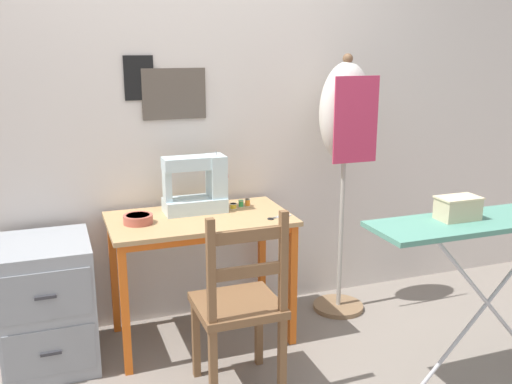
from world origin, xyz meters
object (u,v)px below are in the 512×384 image
sewing_machine (199,186)px  filing_cabinet (48,303)px  dress_form (345,127)px  thread_spool_mid_table (241,204)px  thread_spool_far_edge (248,203)px  ironing_board (496,226)px  thread_spool_near_machine (233,206)px  wooden_chair (239,307)px  fabric_bowl (138,219)px  storage_box (458,208)px  scissors (276,218)px

sewing_machine → filing_cabinet: (-0.85, -0.09, -0.54)m
dress_form → thread_spool_mid_table: bearing=174.7°
thread_spool_far_edge → ironing_board: ironing_board is taller
sewing_machine → thread_spool_mid_table: size_ratio=8.99×
thread_spool_near_machine → wooden_chair: 0.75m
fabric_bowl → thread_spool_near_machine: bearing=9.5°
thread_spool_near_machine → thread_spool_far_edge: size_ratio=0.99×
filing_cabinet → storage_box: bearing=-25.7°
thread_spool_near_machine → dress_form: bearing=-2.9°
wooden_chair → fabric_bowl: bearing=123.4°
fabric_bowl → dress_form: size_ratio=0.10×
thread_spool_near_machine → thread_spool_mid_table: (0.06, 0.02, 0.00)m
sewing_machine → dress_form: size_ratio=0.23×
storage_box → filing_cabinet: bearing=154.3°
filing_cabinet → thread_spool_far_edge: bearing=4.9°
thread_spool_far_edge → ironing_board: 1.36m
thread_spool_mid_table → filing_cabinet: thread_spool_mid_table is taller
sewing_machine → thread_spool_mid_table: 0.29m
fabric_bowl → wooden_chair: size_ratio=0.17×
thread_spool_mid_table → thread_spool_near_machine: bearing=-157.2°
filing_cabinet → sewing_machine: bearing=6.2°
sewing_machine → thread_spool_mid_table: sewing_machine is taller
fabric_bowl → filing_cabinet: fabric_bowl is taller
scissors → filing_cabinet: bearing=171.6°
ironing_board → storage_box: (-0.20, 0.03, 0.10)m
sewing_machine → storage_box: 1.39m
wooden_chair → ironing_board: wooden_chair is taller
sewing_machine → wooden_chair: 0.81m
fabric_bowl → dress_form: (1.26, 0.06, 0.42)m
fabric_bowl → ironing_board: (1.56, -0.90, 0.06)m
thread_spool_near_machine → storage_box: storage_box is taller
thread_spool_near_machine → dress_form: (0.69, -0.04, 0.43)m
sewing_machine → ironing_board: 1.56m
sewing_machine → filing_cabinet: bearing=-173.8°
scissors → ironing_board: ironing_board is taller
thread_spool_mid_table → thread_spool_far_edge: 0.04m
filing_cabinet → ironing_board: ironing_board is taller
scissors → storage_box: bearing=-48.4°
filing_cabinet → storage_box: storage_box is taller
thread_spool_mid_table → ironing_board: 1.38m
filing_cabinet → scissors: bearing=-8.4°
sewing_machine → storage_box: bearing=-44.7°
thread_spool_mid_table → thread_spool_far_edge: thread_spool_far_edge is taller
sewing_machine → filing_cabinet: 1.01m
thread_spool_near_machine → filing_cabinet: size_ratio=0.06×
scissors → thread_spool_mid_table: size_ratio=3.73×
fabric_bowl → thread_spool_far_edge: (0.66, 0.12, -0.00)m
storage_box → thread_spool_far_edge: bearing=125.2°
scissors → filing_cabinet: 1.29m
fabric_bowl → sewing_machine: bearing=17.1°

